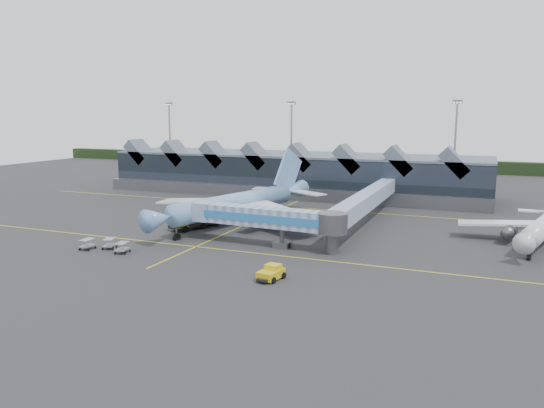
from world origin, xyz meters
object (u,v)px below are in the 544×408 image
at_px(main_airliner, 239,203).
at_px(pushback_tug, 271,273).
at_px(jet_bridge, 276,219).
at_px(fuel_truck, 197,217).

bearing_deg(main_airliner, pushback_tug, -43.16).
relative_size(jet_bridge, pushback_tug, 5.93).
xyz_separation_m(main_airliner, jet_bridge, (11.84, -12.45, 0.26)).
bearing_deg(pushback_tug, fuel_truck, 145.99).
bearing_deg(jet_bridge, pushback_tug, -67.22).
distance_m(fuel_truck, pushback_tug, 30.79).
distance_m(main_airliner, jet_bridge, 17.18).
distance_m(main_airliner, pushback_tug, 31.92).
bearing_deg(main_airliner, fuel_truck, -118.68).
bearing_deg(fuel_truck, jet_bridge, -0.51).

